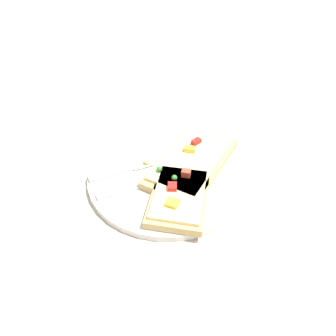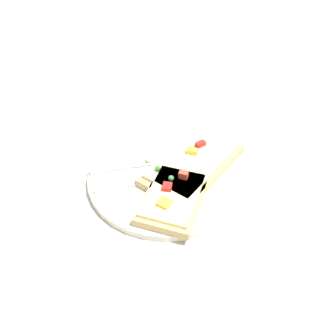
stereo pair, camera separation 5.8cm
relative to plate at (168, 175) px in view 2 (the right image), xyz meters
name	(u,v)px [view 2 (the right image)]	position (x,y,z in m)	size (l,w,h in m)	color
ground_plane	(168,177)	(0.00, 0.00, -0.01)	(4.00, 4.00, 0.00)	#BCB29E
plate	(168,175)	(0.00, 0.00, 0.00)	(0.29, 0.29, 0.01)	silver
fork	(161,179)	(0.01, 0.02, 0.01)	(0.19, 0.11, 0.01)	silver
knife	(139,163)	(0.06, -0.01, 0.01)	(0.19, 0.12, 0.01)	silver
pizza_slice_main	(193,164)	(-0.04, -0.02, 0.02)	(0.17, 0.22, 0.03)	tan
pizza_slice_corner	(173,198)	(-0.03, 0.07, 0.02)	(0.10, 0.14, 0.03)	tan
crumb_scatter	(163,168)	(0.01, 0.00, 0.01)	(0.06, 0.03, 0.01)	tan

